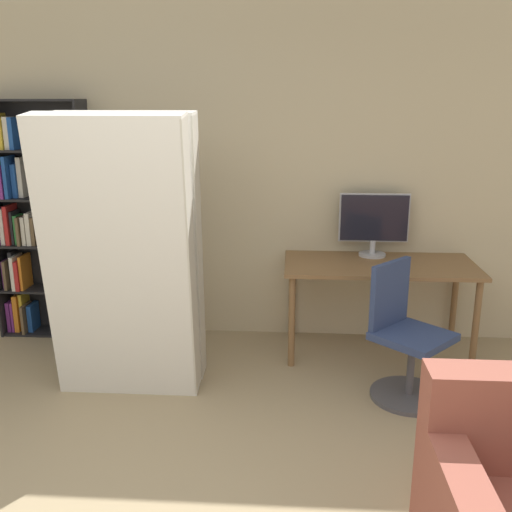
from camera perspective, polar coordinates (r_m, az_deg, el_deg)
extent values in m
cube|color=#C6B793|center=(4.72, -3.10, 7.94)|extent=(8.00, 0.06, 2.70)
cube|color=brown|center=(4.50, 12.29, -0.90)|extent=(1.47, 0.70, 0.03)
cylinder|color=brown|center=(4.29, 3.59, -6.59)|extent=(0.05, 0.05, 0.71)
cylinder|color=brown|center=(4.50, 21.11, -6.58)|extent=(0.05, 0.05, 0.71)
cylinder|color=brown|center=(4.83, 3.62, -4.03)|extent=(0.05, 0.05, 0.71)
cylinder|color=brown|center=(5.02, 19.22, -4.15)|extent=(0.05, 0.05, 0.71)
cylinder|color=#B7B7BC|center=(4.70, 11.53, 0.15)|extent=(0.22, 0.22, 0.02)
cylinder|color=#B7B7BC|center=(4.68, 11.57, 0.91)|extent=(0.04, 0.04, 0.11)
cube|color=#B7B7BC|center=(4.63, 11.72, 3.77)|extent=(0.55, 0.02, 0.39)
cube|color=black|center=(4.63, 11.73, 3.76)|extent=(0.53, 0.03, 0.37)
cylinder|color=#4C4C51|center=(4.12, 15.01, -13.32)|extent=(0.52, 0.52, 0.03)
cylinder|color=#4C4C51|center=(4.03, 15.22, -10.68)|extent=(0.05, 0.05, 0.39)
cube|color=navy|center=(3.94, 15.44, -7.78)|extent=(0.62, 0.62, 0.05)
cube|color=navy|center=(3.95, 13.24, -3.68)|extent=(0.30, 0.32, 0.45)
cube|color=black|center=(4.89, -16.35, 3.21)|extent=(0.02, 0.27, 1.96)
cube|color=black|center=(5.15, -20.01, 3.50)|extent=(0.81, 0.02, 1.96)
cube|color=black|center=(5.31, -19.59, -7.12)|extent=(0.77, 0.23, 0.02)
cube|color=black|center=(5.18, -19.98, -3.13)|extent=(0.77, 0.23, 0.02)
cube|color=black|center=(5.08, -20.37, 1.05)|extent=(0.77, 0.23, 0.02)
cube|color=black|center=(5.00, -20.78, 5.37)|extent=(0.77, 0.23, 0.02)
cube|color=black|center=(4.95, -21.21, 9.80)|extent=(0.77, 0.23, 0.02)
cube|color=black|center=(4.94, -21.66, 14.29)|extent=(0.77, 0.23, 0.02)
cube|color=#7A2D84|center=(5.41, -23.25, -5.47)|extent=(0.03, 0.13, 0.26)
cube|color=#7A2D84|center=(5.39, -22.90, -5.48)|extent=(0.02, 0.14, 0.27)
cube|color=orange|center=(5.38, -22.59, -5.18)|extent=(0.04, 0.15, 0.32)
cube|color=gold|center=(5.37, -22.08, -5.06)|extent=(0.03, 0.16, 0.34)
cube|color=brown|center=(5.33, -21.95, -5.72)|extent=(0.02, 0.19, 0.25)
cube|color=#1E4C9E|center=(5.35, -21.36, -5.64)|extent=(0.04, 0.17, 0.24)
cube|color=#7A2D84|center=(5.31, -23.59, -1.59)|extent=(0.03, 0.14, 0.24)
cube|color=brown|center=(5.27, -23.49, -1.66)|extent=(0.02, 0.16, 0.25)
cube|color=#232328|center=(5.28, -22.94, -1.17)|extent=(0.03, 0.15, 0.32)
cube|color=silver|center=(5.23, -22.78, -1.46)|extent=(0.03, 0.19, 0.29)
cube|color=red|center=(5.21, -22.45, -1.70)|extent=(0.03, 0.18, 0.25)
cube|color=orange|center=(5.21, -22.06, -1.44)|extent=(0.02, 0.19, 0.29)
cube|color=#7A2D84|center=(5.20, -24.15, 2.78)|extent=(0.03, 0.20, 0.30)
cube|color=silver|center=(5.17, -23.76, 2.77)|extent=(0.03, 0.15, 0.30)
cube|color=red|center=(5.16, -23.27, 2.95)|extent=(0.03, 0.20, 0.33)
cube|color=#232328|center=(5.16, -22.89, 2.70)|extent=(0.02, 0.16, 0.28)
cube|color=#287A38|center=(5.14, -22.58, 2.51)|extent=(0.03, 0.14, 0.24)
cube|color=brown|center=(5.09, -22.45, 2.35)|extent=(0.02, 0.14, 0.24)
cube|color=silver|center=(5.11, -21.89, 2.45)|extent=(0.03, 0.18, 0.24)
cube|color=silver|center=(5.09, -21.43, 2.65)|extent=(0.04, 0.20, 0.27)
cube|color=brown|center=(5.05, -21.17, 2.39)|extent=(0.03, 0.14, 0.23)
cube|color=#287A38|center=(5.14, -23.87, 7.25)|extent=(0.03, 0.17, 0.33)
cube|color=#7A2D84|center=(5.08, -23.75, 6.85)|extent=(0.02, 0.19, 0.27)
cube|color=#1E4C9E|center=(5.07, -23.40, 7.27)|extent=(0.03, 0.19, 0.34)
cube|color=#1E4C9E|center=(5.09, -22.72, 7.00)|extent=(0.04, 0.16, 0.27)
cube|color=silver|center=(5.08, -22.27, 7.34)|extent=(0.04, 0.14, 0.33)
cube|color=gold|center=(5.08, -24.21, 11.31)|extent=(0.02, 0.19, 0.28)
cube|color=gold|center=(5.04, -23.95, 11.14)|extent=(0.04, 0.15, 0.25)
cube|color=silver|center=(5.03, -23.41, 11.21)|extent=(0.04, 0.14, 0.25)
cube|color=#1E4C9E|center=(5.02, -22.90, 11.25)|extent=(0.04, 0.19, 0.25)
cube|color=silver|center=(3.77, -13.53, -0.61)|extent=(0.95, 0.42, 1.89)
cube|color=beige|center=(3.66, -6.44, -0.76)|extent=(0.01, 0.42, 1.86)
cube|color=silver|center=(4.05, -12.31, 0.52)|extent=(0.95, 0.31, 1.89)
cube|color=beige|center=(3.94, -5.70, 0.42)|extent=(0.01, 0.31, 1.85)
cube|color=#934C3D|center=(2.53, 19.53, -20.76)|extent=(0.16, 0.80, 0.20)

